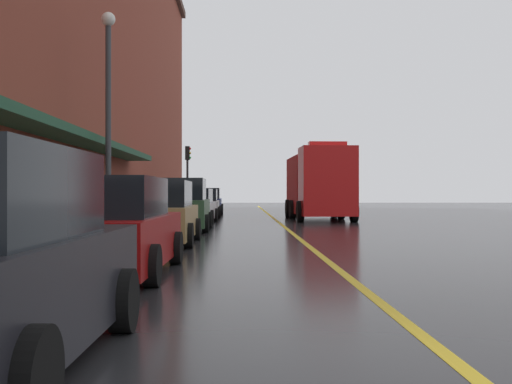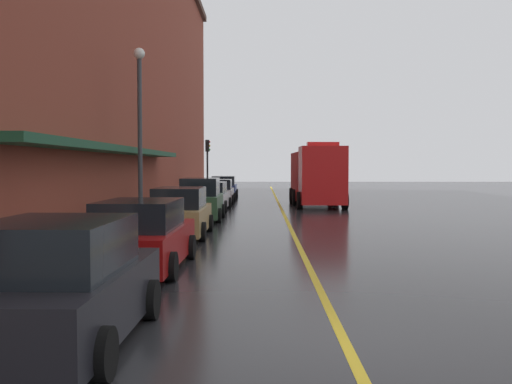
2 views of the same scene
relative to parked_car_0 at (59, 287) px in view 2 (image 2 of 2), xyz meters
The scene contains 17 objects.
ground_plane 25.10m from the parked_car_0, 81.00° to the left, with size 112.00×112.00×0.00m, color #232326.
sidewalk_left 24.89m from the parked_car_0, 95.24° to the left, with size 2.40×70.00×0.15m, color #9E9B93.
lane_center_stripe 25.10m from the parked_car_0, 81.00° to the left, with size 0.16×70.00×0.01m, color gold.
brick_building_left 26.70m from the parked_car_0, 110.05° to the left, with size 11.57×64.00×18.64m.
parked_car_0 is the anchor object (origin of this frame).
parked_car_1 5.87m from the parked_car_0, 90.78° to the left, with size 2.18×4.83×1.66m.
parked_car_2 12.31m from the parked_car_0, 90.23° to the left, with size 2.02×4.56×1.71m.
parked_car_3 18.37m from the parked_car_0, 89.90° to the left, with size 2.03×4.29×1.91m.
parked_car_4 24.02m from the parked_car_0, 90.05° to the left, with size 2.16×4.68×1.57m.
parked_car_5 29.94m from the parked_car_0, 89.99° to the left, with size 2.13×4.71×1.58m.
parked_car_6 35.97m from the parked_car_0, 90.06° to the left, with size 2.14×4.85×1.68m.
fire_truck 28.36m from the parked_car_0, 77.44° to the left, with size 3.02×7.99×3.79m.
parking_meter_0 19.64m from the parked_car_0, 94.16° to the left, with size 0.14×0.18×1.33m.
parking_meter_1 2.86m from the parked_car_0, 119.98° to the left, with size 0.14×0.18×1.33m.
parking_meter_2 7.23m from the parked_car_0, 101.37° to the left, with size 0.14×0.18×1.33m.
street_lamp_left 15.67m from the parked_car_0, 97.62° to the left, with size 0.44×0.44×6.94m.
traffic_light_near 37.16m from the parked_car_0, 92.11° to the left, with size 0.38×0.36×4.30m.
Camera 2 is at (-1.18, -7.60, 2.47)m, focal length 40.75 mm.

